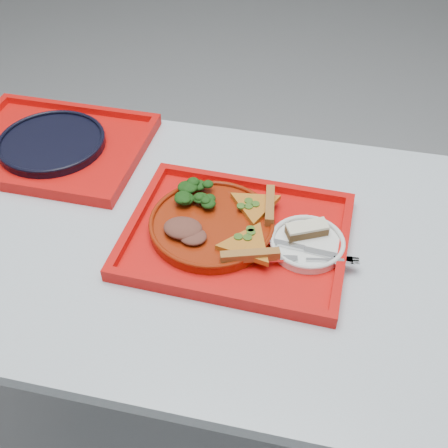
{
  "coord_description": "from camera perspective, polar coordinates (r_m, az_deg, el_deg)",
  "views": [
    {
      "loc": [
        0.24,
        -0.81,
        1.58
      ],
      "look_at": [
        0.05,
        0.01,
        0.78
      ],
      "focal_mm": 45.0,
      "sensor_mm": 36.0,
      "label": 1
    }
  ],
  "objects": [
    {
      "name": "dinner_plate",
      "position": [
        1.17,
        -1.25,
        -0.16
      ],
      "size": [
        0.26,
        0.26,
        0.02
      ],
      "primitive_type": "cylinder",
      "color": "maroon",
      "rests_on": "tray_main"
    },
    {
      "name": "side_plate",
      "position": [
        1.14,
        8.43,
        -2.09
      ],
      "size": [
        0.15,
        0.15,
        0.01
      ],
      "primitive_type": "cylinder",
      "color": "white",
      "rests_on": "tray_main"
    },
    {
      "name": "fork",
      "position": [
        1.1,
        8.24,
        -3.56
      ],
      "size": [
        0.19,
        0.06,
        0.01
      ],
      "primitive_type": "cube",
      "rotation": [
        0.0,
        0.0,
        0.18
      ],
      "color": "silver",
      "rests_on": "side_plate"
    },
    {
      "name": "dessert_bar",
      "position": [
        1.15,
        8.42,
        -0.55
      ],
      "size": [
        0.09,
        0.07,
        0.02
      ],
      "rotation": [
        0.0,
        0.0,
        0.46
      ],
      "color": "#462B17",
      "rests_on": "side_plate"
    },
    {
      "name": "table",
      "position": [
        1.23,
        -2.52,
        -3.51
      ],
      "size": [
        1.6,
        0.8,
        0.75
      ],
      "color": "#B0BCC5",
      "rests_on": "ground"
    },
    {
      "name": "pizza_slice_b",
      "position": [
        1.19,
        3.16,
        2.02
      ],
      "size": [
        0.14,
        0.13,
        0.02
      ],
      "primitive_type": null,
      "rotation": [
        0.0,
        0.0,
        3.28
      ],
      "color": "gold",
      "rests_on": "dinner_plate"
    },
    {
      "name": "salad_heap",
      "position": [
        1.2,
        -2.86,
        3.25
      ],
      "size": [
        0.09,
        0.08,
        0.04
      ],
      "primitive_type": "ellipsoid",
      "color": "black",
      "rests_on": "dinner_plate"
    },
    {
      "name": "ground",
      "position": [
        1.79,
        -1.83,
        -18.41
      ],
      "size": [
        10.0,
        10.0,
        0.0
      ],
      "primitive_type": "plane",
      "color": "gray",
      "rests_on": "ground"
    },
    {
      "name": "meat_portion",
      "position": [
        1.14,
        -4.2,
        -0.42
      ],
      "size": [
        0.08,
        0.06,
        0.02
      ],
      "primitive_type": "ellipsoid",
      "color": "brown",
      "rests_on": "dinner_plate"
    },
    {
      "name": "tray_far",
      "position": [
        1.47,
        -16.97,
        7.37
      ],
      "size": [
        0.45,
        0.36,
        0.01
      ],
      "primitive_type": "cube",
      "rotation": [
        0.0,
        0.0,
        -0.01
      ],
      "color": "red",
      "rests_on": "table"
    },
    {
      "name": "navy_plate",
      "position": [
        1.46,
        -17.08,
        7.81
      ],
      "size": [
        0.26,
        0.26,
        0.02
      ],
      "primitive_type": "cylinder",
      "color": "black",
      "rests_on": "tray_far"
    },
    {
      "name": "pizza_slice_a",
      "position": [
        1.11,
        2.45,
        -2.01
      ],
      "size": [
        0.15,
        0.16,
        0.02
      ],
      "primitive_type": null,
      "rotation": [
        0.0,
        0.0,
        1.89
      ],
      "color": "gold",
      "rests_on": "dinner_plate"
    },
    {
      "name": "tray_main",
      "position": [
        1.16,
        1.29,
        -1.44
      ],
      "size": [
        0.46,
        0.36,
        0.01
      ],
      "primitive_type": "cube",
      "rotation": [
        0.0,
        0.0,
        -0.03
      ],
      "color": "red",
      "rests_on": "table"
    },
    {
      "name": "knife",
      "position": [
        1.12,
        8.9,
        -2.65
      ],
      "size": [
        0.19,
        0.03,
        0.01
      ],
      "primitive_type": "cube",
      "rotation": [
        0.0,
        0.0,
        -0.08
      ],
      "color": "silver",
      "rests_on": "side_plate"
    }
  ]
}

